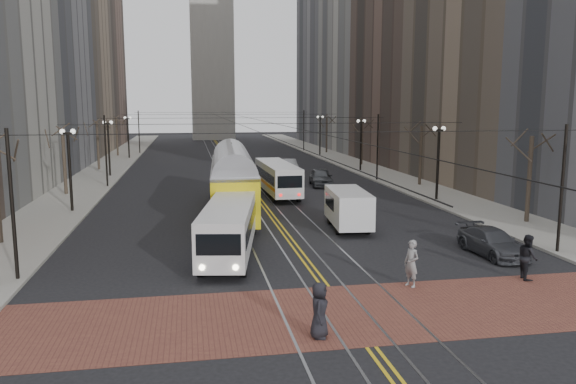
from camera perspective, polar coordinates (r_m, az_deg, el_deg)
name	(u,v)px	position (r m, az deg, el deg)	size (l,w,h in m)	color
ground	(320,280)	(24.80, 3.28, -8.88)	(260.00, 260.00, 0.00)	black
sidewalk_left	(107,169)	(69.03, -17.94, 2.25)	(5.00, 140.00, 0.15)	gray
sidewalk_right	(354,164)	(71.38, 6.68, 2.83)	(5.00, 140.00, 0.15)	gray
crosswalk_band	(345,313)	(21.15, 5.83, -12.10)	(25.00, 6.00, 0.01)	brown
streetcar_rails	(235,167)	(68.60, -5.42, 2.54)	(4.80, 130.00, 0.02)	gray
centre_lines	(235,167)	(68.60, -5.42, 2.55)	(0.42, 130.00, 0.01)	gold
building_left_mid	(2,18)	(72.42, -27.07, 15.45)	(16.00, 20.00, 34.00)	slate
building_left_far	(72,34)	(111.48, -21.07, 14.74)	(16.00, 20.00, 40.00)	brown
building_right_mid	(434,29)	(76.20, 14.57, 15.75)	(16.00, 20.00, 34.00)	brown
building_right_far	(347,40)	(113.97, 5.97, 15.13)	(16.00, 20.00, 40.00)	slate
lamp_posts	(249,156)	(52.22, -4.00, 3.65)	(27.60, 57.20, 5.60)	black
street_trees	(242,151)	(58.67, -4.68, 4.22)	(31.68, 53.28, 5.60)	#382D23
trolley_wires	(242,141)	(58.18, -4.65, 5.15)	(25.96, 120.00, 6.60)	black
transit_bus	(230,228)	(28.90, -5.88, -3.62)	(2.21, 10.59, 2.65)	silver
streetcar	(233,186)	(39.81, -5.65, 0.56)	(2.86, 15.41, 3.63)	yellow
rear_bus	(277,179)	(47.22, -1.10, 1.33)	(2.23, 10.25, 2.67)	silver
cargo_van	(348,210)	(34.44, 6.12, -1.81)	(2.07, 5.39, 2.39)	silver
sedan_grey	(321,177)	(52.55, 3.36, 1.52)	(1.94, 4.82, 1.64)	#393D40
sedan_silver	(289,166)	(63.48, 0.15, 2.71)	(1.49, 4.28, 1.41)	#9EA0A5
sedan_parked	(492,242)	(30.27, 20.03, -4.81)	(1.88, 4.62, 1.34)	#3D3F44
pedestrian_a	(319,310)	(18.68, 3.21, -11.88)	(0.91, 0.59, 1.87)	black
pedestrian_b	(411,263)	(24.13, 12.43, -7.09)	(0.72, 0.47, 1.98)	gray
pedestrian_c	(528,257)	(26.68, 23.18, -6.08)	(0.96, 0.75, 1.98)	black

